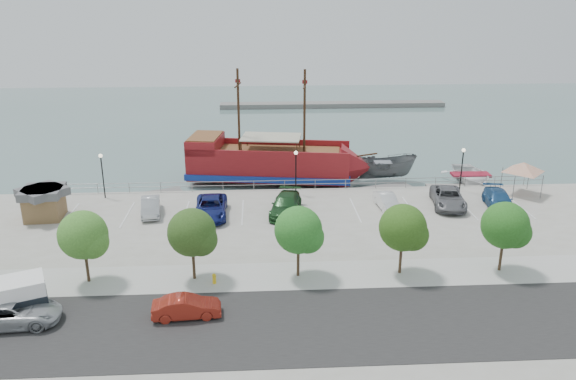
{
  "coord_description": "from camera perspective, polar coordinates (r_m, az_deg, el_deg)",
  "views": [
    {
      "loc": [
        -3.62,
        -44.0,
        18.16
      ],
      "look_at": [
        -1.0,
        2.0,
        2.0
      ],
      "focal_mm": 35.0,
      "sensor_mm": 36.0,
      "label": 1
    }
  ],
  "objects": [
    {
      "name": "dock_mid",
      "position": [
        57.77,
        9.08,
        -0.07
      ],
      "size": [
        7.74,
        4.24,
        0.43
      ],
      "primitive_type": "cube",
      "rotation": [
        0.0,
        0.0,
        0.3
      ],
      "color": "slate",
      "rests_on": "ground"
    },
    {
      "name": "lamp_post_left",
      "position": [
        54.67,
        -18.38,
        2.15
      ],
      "size": [
        0.36,
        0.36,
        4.28
      ],
      "color": "black",
      "rests_on": "land_slab"
    },
    {
      "name": "parked_car_b",
      "position": [
        50.07,
        -13.78,
        -1.64
      ],
      "size": [
        2.18,
        4.58,
        1.45
      ],
      "primitive_type": "imported",
      "rotation": [
        0.0,
        0.0,
        0.15
      ],
      "color": "#A9ABB0",
      "rests_on": "land_slab"
    },
    {
      "name": "street_sedan",
      "position": [
        34.37,
        -10.27,
        -11.62
      ],
      "size": [
        4.15,
        1.74,
        1.33
      ],
      "primitive_type": "imported",
      "rotation": [
        0.0,
        0.0,
        1.65
      ],
      "color": "maroon",
      "rests_on": "street"
    },
    {
      "name": "shed",
      "position": [
        51.92,
        -23.55,
        -1.13
      ],
      "size": [
        3.49,
        3.49,
        2.7
      ],
      "rotation": [
        0.0,
        0.0,
        0.07
      ],
      "color": "brown",
      "rests_on": "land_slab"
    },
    {
      "name": "lamp_post_mid",
      "position": [
        52.87,
        0.81,
        2.59
      ],
      "size": [
        0.36,
        0.36,
        4.28
      ],
      "color": "black",
      "rests_on": "land_slab"
    },
    {
      "name": "dock_east",
      "position": [
        60.29,
        17.42,
        0.09
      ],
      "size": [
        7.59,
        2.74,
        0.43
      ],
      "primitive_type": "cube",
      "rotation": [
        0.0,
        0.0,
        -0.08
      ],
      "color": "gray",
      "rests_on": "ground"
    },
    {
      "name": "tree_c",
      "position": [
        37.28,
        -9.53,
        -4.45
      ],
      "size": [
        3.3,
        3.2,
        5.0
      ],
      "color": "#473321",
      "rests_on": "sidewalk"
    },
    {
      "name": "speedboat",
      "position": [
        62.41,
        18.03,
        1.18
      ],
      "size": [
        5.23,
        7.21,
        1.47
      ],
      "primitive_type": "imported",
      "rotation": [
        0.0,
        0.0,
        -0.02
      ],
      "color": "white",
      "rests_on": "ground"
    },
    {
      "name": "ground",
      "position": [
        48.13,
        1.33,
        -4.14
      ],
      "size": [
        160.0,
        160.0,
        0.0
      ],
      "primitive_type": "plane",
      "color": "slate"
    },
    {
      "name": "tree_b",
      "position": [
        38.7,
        -19.91,
        -4.48
      ],
      "size": [
        3.3,
        3.2,
        5.0
      ],
      "color": "#473321",
      "rests_on": "sidewalk"
    },
    {
      "name": "patrol_boat",
      "position": [
        60.78,
        9.59,
        2.04
      ],
      "size": [
        7.25,
        3.03,
        2.76
      ],
      "primitive_type": "imported",
      "rotation": [
        0.0,
        0.0,
        1.52
      ],
      "color": "slate",
      "rests_on": "ground"
    },
    {
      "name": "dock_west",
      "position": [
        57.48,
        -13.77,
        -0.53
      ],
      "size": [
        6.5,
        4.21,
        0.36
      ],
      "primitive_type": "cube",
      "rotation": [
        0.0,
        0.0,
        0.42
      ],
      "color": "slate",
      "rests_on": "ground"
    },
    {
      "name": "sidewalk",
      "position": [
        38.71,
        2.52,
        -8.65
      ],
      "size": [
        100.0,
        4.0,
        0.05
      ],
      "primitive_type": "cube",
      "color": "#ACABA9",
      "rests_on": "land_slab"
    },
    {
      "name": "tree_f",
      "position": [
        40.66,
        21.41,
        -3.52
      ],
      "size": [
        3.3,
        3.2,
        5.0
      ],
      "color": "#473321",
      "rests_on": "sidewalk"
    },
    {
      "name": "street_van",
      "position": [
        36.7,
        -26.11,
        -11.19
      ],
      "size": [
        5.47,
        2.86,
        1.47
      ],
      "primitive_type": "imported",
      "rotation": [
        0.0,
        0.0,
        1.65
      ],
      "color": "#A5A8AD",
      "rests_on": "street"
    },
    {
      "name": "tree_e",
      "position": [
        38.31,
        11.81,
        -3.94
      ],
      "size": [
        3.3,
        3.2,
        5.0
      ],
      "color": "#473321",
      "rests_on": "sidewalk"
    },
    {
      "name": "parked_car_c",
      "position": [
        48.65,
        -7.85,
        -1.76
      ],
      "size": [
        2.77,
        5.86,
        1.62
      ],
      "primitive_type": "imported",
      "rotation": [
        0.0,
        0.0,
        0.01
      ],
      "color": "navy",
      "rests_on": "land_slab"
    },
    {
      "name": "seawall_railing",
      "position": [
        54.84,
        0.7,
        0.57
      ],
      "size": [
        50.0,
        0.06,
        1.0
      ],
      "color": "gray",
      "rests_on": "land_slab"
    },
    {
      "name": "tree_d",
      "position": [
        37.14,
        1.29,
        -4.26
      ],
      "size": [
        3.3,
        3.2,
        5.0
      ],
      "color": "#473321",
      "rests_on": "sidewalk"
    },
    {
      "name": "far_shore",
      "position": [
        101.68,
        4.54,
        8.63
      ],
      "size": [
        40.0,
        3.0,
        0.8
      ],
      "primitive_type": "cube",
      "color": "slate",
      "rests_on": "ground"
    },
    {
      "name": "canopy_tent",
      "position": [
        57.34,
        22.87,
        2.6
      ],
      "size": [
        4.36,
        4.36,
        3.62
      ],
      "rotation": [
        0.0,
        0.0,
        0.0
      ],
      "color": "slate",
      "rests_on": "land_slab"
    },
    {
      "name": "pirate_ship",
      "position": [
        59.62,
        -0.53,
        2.7
      ],
      "size": [
        20.14,
        8.25,
        12.55
      ],
      "rotation": [
        0.0,
        0.0,
        -0.15
      ],
      "color": "maroon",
      "rests_on": "ground"
    },
    {
      "name": "lamp_post_right",
      "position": [
        56.28,
        17.3,
        2.74
      ],
      "size": [
        0.36,
        0.36,
        4.28
      ],
      "color": "black",
      "rests_on": "land_slab"
    },
    {
      "name": "fire_hydrant",
      "position": [
        37.76,
        -7.5,
        -8.88
      ],
      "size": [
        0.26,
        0.26,
        0.76
      ],
      "rotation": [
        0.0,
        0.0,
        -0.04
      ],
      "color": "yellow",
      "rests_on": "sidewalk"
    },
    {
      "name": "parked_car_d",
      "position": [
        48.71,
        -0.23,
        -1.52
      ],
      "size": [
        3.4,
        6.03,
        1.65
      ],
      "primitive_type": "imported",
      "rotation": [
        0.0,
        0.0,
        -0.2
      ],
      "color": "#1D4720",
      "rests_on": "land_slab"
    },
    {
      "name": "street",
      "position": [
        33.56,
        3.55,
        -13.45
      ],
      "size": [
        100.0,
        8.0,
        0.04
      ],
      "primitive_type": "cube",
      "color": "#262525",
      "rests_on": "land_slab"
    },
    {
      "name": "parked_car_g",
      "position": [
        52.48,
        15.95,
        -0.76
      ],
      "size": [
        3.6,
        6.17,
        1.61
      ],
      "primitive_type": "imported",
      "rotation": [
        0.0,
        0.0,
        -0.17
      ],
      "color": "slate",
      "rests_on": "land_slab"
    },
    {
      "name": "parked_car_f",
      "position": [
        50.75,
        10.02,
        -1.13
      ],
      "size": [
        1.81,
        4.2,
        1.35
      ],
      "primitive_type": "imported",
      "rotation": [
        0.0,
        0.0,
        0.1
      ],
      "color": "silver",
      "rests_on": "land_slab"
    },
    {
      "name": "parked_car_h",
      "position": [
        53.54,
        20.61,
        -0.93
      ],
      "size": [
        2.94,
        5.49,
        1.51
      ],
      "primitive_type": "imported",
      "rotation": [
        0.0,
        0.0,
        -0.16
      ],
      "color": "#235084",
      "rests_on": "land_slab"
    }
  ]
}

